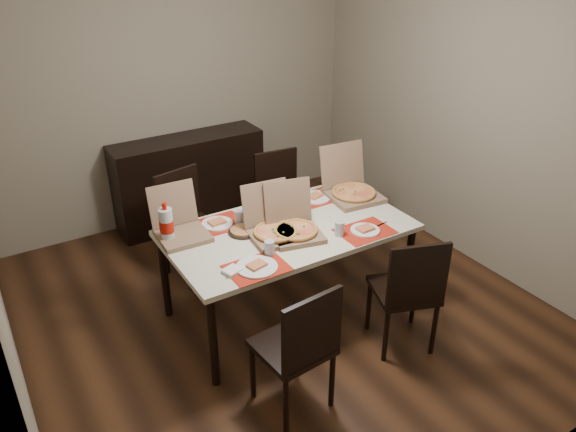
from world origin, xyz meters
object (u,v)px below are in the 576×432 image
object	(u,v)px
chair_far_left	(187,219)
soda_bottle	(167,225)
chair_far_right	(281,197)
dining_table	(288,236)
sideboard	(190,180)
pizza_box_center	(294,227)
chair_near_left	(299,345)
dip_bowl	(287,214)
chair_near_right	(408,289)

from	to	relation	value
chair_far_left	soda_bottle	xyz separation A→B (m)	(-0.40, -0.66, 0.37)
chair_far_left	chair_far_right	size ratio (longest dim) A/B	1.00
soda_bottle	dining_table	bearing A→B (deg)	-18.90
sideboard	soda_bottle	xyz separation A→B (m)	(-0.78, -1.55, 0.43)
soda_bottle	sideboard	bearing A→B (deg)	63.14
pizza_box_center	chair_far_left	bearing A→B (deg)	111.84
chair_near_left	dip_bowl	bearing A→B (deg)	62.08
dining_table	dip_bowl	distance (m)	0.21
chair_far_right	pizza_box_center	size ratio (longest dim) A/B	2.01
chair_far_left	chair_near_right	bearing A→B (deg)	-62.70
pizza_box_center	chair_near_left	bearing A→B (deg)	-120.08
chair_far_right	soda_bottle	distance (m)	1.49
chair_far_right	dip_bowl	size ratio (longest dim) A/B	8.49
chair_near_left	chair_near_right	xyz separation A→B (m)	(0.96, 0.10, 0.00)
sideboard	chair_near_right	bearing A→B (deg)	-78.81
chair_far_left	dip_bowl	xyz separation A→B (m)	(0.52, -0.78, 0.25)
chair_near_left	pizza_box_center	size ratio (longest dim) A/B	2.01
chair_near_right	dip_bowl	xyz separation A→B (m)	(-0.39, 0.99, 0.25)
sideboard	dining_table	size ratio (longest dim) A/B	0.83
dining_table	dip_bowl	bearing A→B (deg)	60.91
dining_table	chair_far_right	bearing A→B (deg)	61.95
chair_near_right	pizza_box_center	size ratio (longest dim) A/B	2.01
sideboard	chair_far_right	size ratio (longest dim) A/B	1.61
sideboard	soda_bottle	distance (m)	1.79
sideboard	dining_table	xyz separation A→B (m)	(0.04, -1.83, 0.23)
dining_table	chair_near_left	xyz separation A→B (m)	(-0.48, -0.91, -0.17)
chair_near_left	dip_bowl	size ratio (longest dim) A/B	8.49
dining_table	pizza_box_center	bearing A→B (deg)	-95.54
sideboard	pizza_box_center	xyz separation A→B (m)	(0.03, -1.93, 0.36)
dining_table	chair_near_left	bearing A→B (deg)	-117.70
dip_bowl	chair_near_left	bearing A→B (deg)	-117.92
chair_near_left	chair_far_right	bearing A→B (deg)	62.12
sideboard	dip_bowl	bearing A→B (deg)	-85.22
sideboard	chair_near_right	xyz separation A→B (m)	(0.52, -2.65, 0.06)
chair_near_left	pizza_box_center	distance (m)	0.98
chair_far_right	soda_bottle	xyz separation A→B (m)	(-1.30, -0.61, 0.37)
pizza_box_center	dip_bowl	distance (m)	0.29
chair_near_left	chair_near_right	size ratio (longest dim) A/B	1.00
dining_table	chair_far_left	world-z (taller)	chair_far_left
dining_table	pizza_box_center	distance (m)	0.16
sideboard	chair_far_right	world-z (taller)	chair_far_right
chair_far_left	dip_bowl	bearing A→B (deg)	-55.95
dining_table	chair_far_right	distance (m)	1.03
chair_near_left	dip_bowl	distance (m)	1.25
sideboard	soda_bottle	world-z (taller)	soda_bottle
chair_near_right	chair_far_left	distance (m)	1.98
chair_near_right	chair_far_left	world-z (taller)	same
chair_near_left	soda_bottle	world-z (taller)	soda_bottle
chair_far_left	chair_near_left	bearing A→B (deg)	-91.51
sideboard	pizza_box_center	distance (m)	1.97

